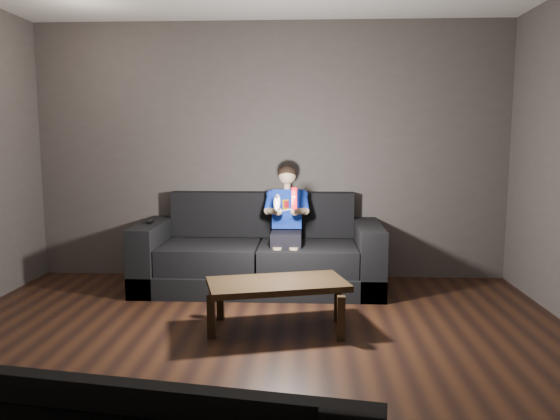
{
  "coord_description": "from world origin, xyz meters",
  "views": [
    {
      "loc": [
        0.39,
        -3.31,
        1.49
      ],
      "look_at": [
        0.15,
        1.55,
        0.85
      ],
      "focal_mm": 35.0,
      "sensor_mm": 36.0,
      "label": 1
    }
  ],
  "objects": [
    {
      "name": "floor",
      "position": [
        0.0,
        0.0,
        0.0
      ],
      "size": [
        5.0,
        5.0,
        0.0
      ],
      "primitive_type": "plane",
      "color": "black",
      "rests_on": "ground"
    },
    {
      "name": "back_wall",
      "position": [
        0.0,
        2.5,
        1.35
      ],
      "size": [
        5.0,
        0.04,
        2.7
      ],
      "primitive_type": "cube",
      "color": "#413B38",
      "rests_on": "ground"
    },
    {
      "name": "front_wall",
      "position": [
        0.0,
        -2.5,
        1.35
      ],
      "size": [
        5.0,
        0.04,
        2.7
      ],
      "primitive_type": "cube",
      "color": "#413B38",
      "rests_on": "ground"
    },
    {
      "name": "sofa",
      "position": [
        -0.08,
        2.05,
        0.3
      ],
      "size": [
        2.4,
        1.04,
        0.93
      ],
      "color": "black",
      "rests_on": "floor"
    },
    {
      "name": "child",
      "position": [
        0.19,
        1.98,
        0.75
      ],
      "size": [
        0.44,
        0.54,
        1.07
      ],
      "color": "black",
      "rests_on": "sofa"
    },
    {
      "name": "wii_remote_red",
      "position": [
        0.28,
        1.56,
        0.95
      ],
      "size": [
        0.05,
        0.07,
        0.2
      ],
      "color": "#D60009",
      "rests_on": "child"
    },
    {
      "name": "nunchuk_white",
      "position": [
        0.12,
        1.57,
        0.92
      ],
      "size": [
        0.07,
        0.1,
        0.16
      ],
      "color": "white",
      "rests_on": "child"
    },
    {
      "name": "wii_remote_black",
      "position": [
        -1.16,
        1.96,
        0.67
      ],
      "size": [
        0.04,
        0.14,
        0.03
      ],
      "color": "black",
      "rests_on": "sofa"
    },
    {
      "name": "coffee_table",
      "position": [
        0.16,
        0.82,
        0.34
      ],
      "size": [
        1.17,
        0.79,
        0.39
      ],
      "color": "black",
      "rests_on": "floor"
    }
  ]
}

